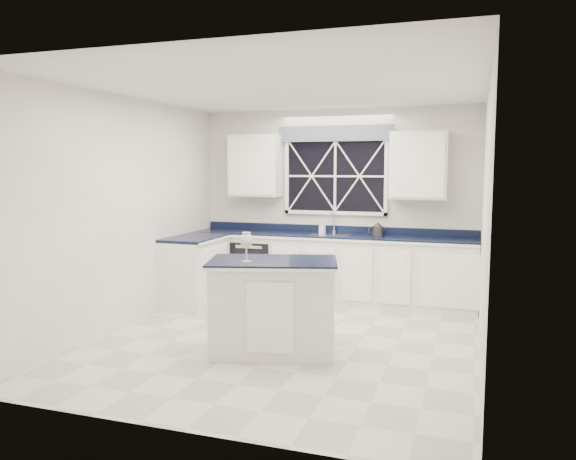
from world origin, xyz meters
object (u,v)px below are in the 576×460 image
(kettle, at_px, (378,229))
(island, at_px, (273,306))
(faucet, at_px, (334,222))
(dishwasher, at_px, (257,267))
(wine_glass, at_px, (246,241))
(soap_bottle, at_px, (322,227))

(kettle, bearing_deg, island, -128.84)
(faucet, bearing_deg, dishwasher, -169.98)
(kettle, bearing_deg, dishwasher, 159.48)
(faucet, relative_size, island, 0.21)
(wine_glass, bearing_deg, kettle, 72.25)
(soap_bottle, bearing_deg, kettle, -1.83)
(faucet, height_order, island, faucet)
(wine_glass, bearing_deg, faucet, 85.68)
(kettle, bearing_deg, wine_glass, -131.97)
(kettle, relative_size, soap_bottle, 1.42)
(dishwasher, height_order, faucet, faucet)
(island, bearing_deg, faucet, 74.41)
(faucet, xyz_separation_m, soap_bottle, (-0.15, -0.06, -0.07))
(faucet, relative_size, soap_bottle, 1.76)
(faucet, xyz_separation_m, kettle, (0.64, -0.08, -0.07))
(kettle, bearing_deg, faucet, 148.54)
(soap_bottle, bearing_deg, dishwasher, -171.69)
(wine_glass, xyz_separation_m, soap_bottle, (0.05, 2.68, -0.13))
(island, distance_m, soap_bottle, 2.55)
(island, distance_m, wine_glass, 0.73)
(dishwasher, distance_m, faucet, 1.31)
(island, bearing_deg, wine_glass, -152.76)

